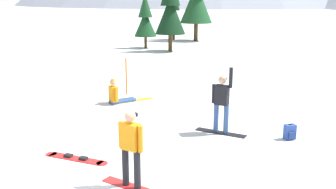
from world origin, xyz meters
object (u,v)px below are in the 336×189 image
object	(u,v)px
snowboarder_foreground	(131,148)
trail_marker_pole	(126,77)
backpack_blue	(290,132)
loose_snowboard_near_right	(76,158)
snowboarder_background	(118,94)
pine_tree_broad	(145,19)
pine_tree_young	(174,12)
pine_tree_short	(170,8)
snowboarder_midground	(222,102)

from	to	relation	value
snowboarder_foreground	trail_marker_pole	world-z (taller)	snowboarder_foreground
backpack_blue	trail_marker_pole	world-z (taller)	trail_marker_pole
loose_snowboard_near_right	snowboarder_background	bearing A→B (deg)	111.53
snowboarder_foreground	snowboarder_background	bearing A→B (deg)	125.26
snowboarder_foreground	backpack_blue	bearing A→B (deg)	60.16
pine_tree_broad	pine_tree_young	distance (m)	6.93
backpack_blue	pine_tree_broad	size ratio (longest dim) A/B	0.11
loose_snowboard_near_right	trail_marker_pole	world-z (taller)	trail_marker_pole
trail_marker_pole	pine_tree_broad	xyz separation A→B (m)	(-6.83, 14.07, 1.58)
pine_tree_short	pine_tree_young	distance (m)	8.51
snowboarder_midground	pine_tree_broad	world-z (taller)	pine_tree_broad
snowboarder_foreground	pine_tree_short	distance (m)	22.19
snowboarder_background	pine_tree_short	size ratio (longest dim) A/B	0.28
snowboarder_foreground	snowboarder_midground	bearing A→B (deg)	81.40
snowboarder_background	pine_tree_broad	size ratio (longest dim) A/B	0.39
trail_marker_pole	pine_tree_short	size ratio (longest dim) A/B	0.26
pine_tree_short	pine_tree_young	world-z (taller)	pine_tree_short
loose_snowboard_near_right	backpack_blue	world-z (taller)	backpack_blue
trail_marker_pole	snowboarder_background	bearing A→B (deg)	-72.65
snowboarder_midground	backpack_blue	world-z (taller)	snowboarder_midground
snowboarder_background	snowboarder_foreground	bearing A→B (deg)	-54.74
backpack_blue	trail_marker_pole	bearing A→B (deg)	160.20
backpack_blue	pine_tree_short	xyz separation A→B (m)	(-11.31, 15.72, 3.06)
backpack_blue	pine_tree_short	bearing A→B (deg)	125.73
trail_marker_pole	pine_tree_young	world-z (taller)	pine_tree_young
trail_marker_pole	pine_tree_short	world-z (taller)	pine_tree_short
snowboarder_foreground	snowboarder_midground	world-z (taller)	snowboarder_midground
snowboarder_foreground	trail_marker_pole	bearing A→B (deg)	122.29
snowboarder_midground	pine_tree_short	distance (m)	18.73
backpack_blue	pine_tree_short	distance (m)	19.60
loose_snowboard_near_right	pine_tree_young	xyz separation A→B (m)	(-9.94, 27.38, 2.65)
snowboarder_midground	loose_snowboard_near_right	distance (m)	4.53
trail_marker_pole	pine_tree_broad	distance (m)	15.72
backpack_blue	trail_marker_pole	size ratio (longest dim) A/B	0.30
snowboarder_background	trail_marker_pole	bearing A→B (deg)	107.35
snowboarder_midground	snowboarder_background	size ratio (longest dim) A/B	1.22
trail_marker_pole	pine_tree_short	bearing A→B (deg)	107.64
pine_tree_young	snowboarder_background	bearing A→B (deg)	-70.41
snowboarder_background	trail_marker_pole	size ratio (longest dim) A/B	1.08
snowboarder_midground	pine_tree_broad	size ratio (longest dim) A/B	0.47
loose_snowboard_near_right	trail_marker_pole	bearing A→B (deg)	110.67
pine_tree_short	pine_tree_young	bearing A→B (deg)	113.14
snowboarder_foreground	loose_snowboard_near_right	size ratio (longest dim) A/B	0.94
snowboarder_foreground	pine_tree_broad	world-z (taller)	pine_tree_broad
trail_marker_pole	snowboarder_foreground	bearing A→B (deg)	-57.71
snowboarder_foreground	pine_tree_young	distance (m)	30.60
snowboarder_foreground	snowboarder_midground	size ratio (longest dim) A/B	0.85
snowboarder_midground	snowboarder_background	distance (m)	5.01
snowboarder_foreground	pine_tree_short	world-z (taller)	pine_tree_short
snowboarder_foreground	snowboarder_background	world-z (taller)	snowboarder_foreground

